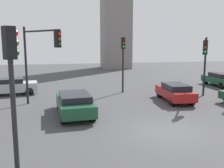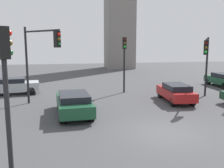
{
  "view_description": "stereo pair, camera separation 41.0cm",
  "coord_description": "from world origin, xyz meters",
  "px_view_note": "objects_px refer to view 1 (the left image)",
  "views": [
    {
      "loc": [
        -5.28,
        -11.35,
        4.46
      ],
      "look_at": [
        -1.58,
        5.87,
        1.56
      ],
      "focal_mm": 40.88,
      "sensor_mm": 36.0,
      "label": 1
    },
    {
      "loc": [
        -4.88,
        -11.43,
        4.46
      ],
      "look_at": [
        -1.58,
        5.87,
        1.56
      ],
      "focal_mm": 40.88,
      "sensor_mm": 36.0,
      "label": 2
    }
  ],
  "objects_px": {
    "traffic_light_4": "(40,50)",
    "car_0": "(175,92)",
    "traffic_light_0": "(12,75)",
    "car_4": "(11,86)",
    "traffic_light_2": "(123,54)",
    "car_5": "(220,79)",
    "traffic_light_3": "(205,55)",
    "car_2": "(75,103)"
  },
  "relations": [
    {
      "from": "traffic_light_0",
      "to": "car_4",
      "type": "xyz_separation_m",
      "value": [
        -2.59,
        14.54,
        -2.69
      ]
    },
    {
      "from": "car_4",
      "to": "traffic_light_2",
      "type": "bearing_deg",
      "value": -12.82
    },
    {
      "from": "car_0",
      "to": "car_2",
      "type": "relative_size",
      "value": 0.88
    },
    {
      "from": "traffic_light_0",
      "to": "car_5",
      "type": "distance_m",
      "value": 23.01
    },
    {
      "from": "car_2",
      "to": "car_5",
      "type": "relative_size",
      "value": 1.18
    },
    {
      "from": "traffic_light_4",
      "to": "car_5",
      "type": "height_order",
      "value": "traffic_light_4"
    },
    {
      "from": "traffic_light_0",
      "to": "traffic_light_3",
      "type": "height_order",
      "value": "traffic_light_0"
    },
    {
      "from": "car_2",
      "to": "traffic_light_2",
      "type": "bearing_deg",
      "value": -39.93
    },
    {
      "from": "traffic_light_4",
      "to": "car_0",
      "type": "relative_size",
      "value": 1.28
    },
    {
      "from": "traffic_light_0",
      "to": "car_5",
      "type": "xyz_separation_m",
      "value": [
        17.57,
        14.61,
        -2.72
      ]
    },
    {
      "from": "car_0",
      "to": "traffic_light_4",
      "type": "bearing_deg",
      "value": 93.38
    },
    {
      "from": "car_5",
      "to": "traffic_light_3",
      "type": "bearing_deg",
      "value": 135.31
    },
    {
      "from": "traffic_light_3",
      "to": "traffic_light_4",
      "type": "height_order",
      "value": "traffic_light_4"
    },
    {
      "from": "car_5",
      "to": "traffic_light_2",
      "type": "bearing_deg",
      "value": 95.54
    },
    {
      "from": "car_2",
      "to": "car_4",
      "type": "relative_size",
      "value": 1.1
    },
    {
      "from": "traffic_light_4",
      "to": "car_5",
      "type": "relative_size",
      "value": 1.33
    },
    {
      "from": "traffic_light_2",
      "to": "car_0",
      "type": "bearing_deg",
      "value": 37.01
    },
    {
      "from": "traffic_light_3",
      "to": "car_2",
      "type": "relative_size",
      "value": 1.0
    },
    {
      "from": "car_2",
      "to": "car_0",
      "type": "bearing_deg",
      "value": -77.74
    },
    {
      "from": "car_4",
      "to": "car_5",
      "type": "bearing_deg",
      "value": -6.39
    },
    {
      "from": "traffic_light_0",
      "to": "traffic_light_2",
      "type": "bearing_deg",
      "value": 28.05
    },
    {
      "from": "car_5",
      "to": "traffic_light_4",
      "type": "bearing_deg",
      "value": 106.37
    },
    {
      "from": "traffic_light_2",
      "to": "traffic_light_4",
      "type": "xyz_separation_m",
      "value": [
        -6.77,
        -4.14,
        0.5
      ]
    },
    {
      "from": "traffic_light_3",
      "to": "car_4",
      "type": "distance_m",
      "value": 16.14
    },
    {
      "from": "traffic_light_2",
      "to": "car_0",
      "type": "distance_m",
      "value": 5.81
    },
    {
      "from": "car_4",
      "to": "car_5",
      "type": "height_order",
      "value": "car_4"
    },
    {
      "from": "car_4",
      "to": "car_2",
      "type": "bearing_deg",
      "value": -62.87
    },
    {
      "from": "car_0",
      "to": "car_4",
      "type": "bearing_deg",
      "value": 71.16
    },
    {
      "from": "traffic_light_3",
      "to": "car_2",
      "type": "height_order",
      "value": "traffic_light_3"
    },
    {
      "from": "traffic_light_3",
      "to": "traffic_light_4",
      "type": "distance_m",
      "value": 12.17
    },
    {
      "from": "traffic_light_0",
      "to": "traffic_light_2",
      "type": "height_order",
      "value": "traffic_light_0"
    },
    {
      "from": "traffic_light_4",
      "to": "car_4",
      "type": "bearing_deg",
      "value": 172.59
    },
    {
      "from": "traffic_light_2",
      "to": "car_5",
      "type": "height_order",
      "value": "traffic_light_2"
    },
    {
      "from": "traffic_light_3",
      "to": "car_0",
      "type": "distance_m",
      "value": 3.66
    },
    {
      "from": "traffic_light_0",
      "to": "car_0",
      "type": "bearing_deg",
      "value": 8.41
    },
    {
      "from": "car_2",
      "to": "traffic_light_3",
      "type": "bearing_deg",
      "value": -81.17
    },
    {
      "from": "traffic_light_3",
      "to": "car_4",
      "type": "xyz_separation_m",
      "value": [
        -15.03,
        5.22,
        -2.74
      ]
    },
    {
      "from": "traffic_light_4",
      "to": "car_0",
      "type": "distance_m",
      "value": 10.29
    },
    {
      "from": "traffic_light_4",
      "to": "car_2",
      "type": "xyz_separation_m",
      "value": [
        2.05,
        -2.19,
        -3.17
      ]
    },
    {
      "from": "traffic_light_2",
      "to": "traffic_light_3",
      "type": "xyz_separation_m",
      "value": [
        5.39,
        -4.16,
        0.09
      ]
    },
    {
      "from": "traffic_light_4",
      "to": "car_2",
      "type": "distance_m",
      "value": 4.36
    },
    {
      "from": "traffic_light_0",
      "to": "traffic_light_4",
      "type": "bearing_deg",
      "value": 53.92
    }
  ]
}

